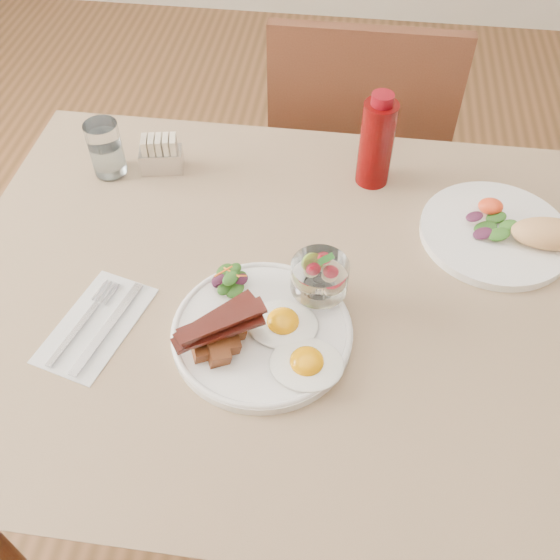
{
  "coord_description": "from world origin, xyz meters",
  "views": [
    {
      "loc": [
        -0.02,
        -0.66,
        1.54
      ],
      "look_at": [
        -0.1,
        -0.04,
        0.82
      ],
      "focal_mm": 40.0,
      "sensor_mm": 36.0,
      "label": 1
    }
  ],
  "objects_px": {
    "second_plate": "(508,232)",
    "ketchup_bottle": "(376,142)",
    "fruit_cup": "(320,277)",
    "water_glass": "(107,152)",
    "hot_sauce_bottle": "(378,157)",
    "main_plate": "(262,332)",
    "table": "(342,326)",
    "sugar_caddy": "(161,156)",
    "chair_far": "(355,156)"
  },
  "relations": [
    {
      "from": "water_glass",
      "to": "table",
      "type": "bearing_deg",
      "value": -27.77
    },
    {
      "from": "ketchup_bottle",
      "to": "water_glass",
      "type": "height_order",
      "value": "ketchup_bottle"
    },
    {
      "from": "ketchup_bottle",
      "to": "chair_far",
      "type": "bearing_deg",
      "value": 94.66
    },
    {
      "from": "table",
      "to": "second_plate",
      "type": "relative_size",
      "value": 4.73
    },
    {
      "from": "second_plate",
      "to": "ketchup_bottle",
      "type": "distance_m",
      "value": 0.29
    },
    {
      "from": "main_plate",
      "to": "ketchup_bottle",
      "type": "height_order",
      "value": "ketchup_bottle"
    },
    {
      "from": "fruit_cup",
      "to": "water_glass",
      "type": "height_order",
      "value": "water_glass"
    },
    {
      "from": "water_glass",
      "to": "ketchup_bottle",
      "type": "bearing_deg",
      "value": 4.87
    },
    {
      "from": "table",
      "to": "main_plate",
      "type": "distance_m",
      "value": 0.19
    },
    {
      "from": "hot_sauce_bottle",
      "to": "sugar_caddy",
      "type": "distance_m",
      "value": 0.42
    },
    {
      "from": "fruit_cup",
      "to": "hot_sauce_bottle",
      "type": "height_order",
      "value": "hot_sauce_bottle"
    },
    {
      "from": "fruit_cup",
      "to": "ketchup_bottle",
      "type": "xyz_separation_m",
      "value": [
        0.07,
        0.32,
        0.02
      ]
    },
    {
      "from": "table",
      "to": "fruit_cup",
      "type": "distance_m",
      "value": 0.16
    },
    {
      "from": "second_plate",
      "to": "water_glass",
      "type": "relative_size",
      "value": 2.56
    },
    {
      "from": "hot_sauce_bottle",
      "to": "sugar_caddy",
      "type": "relative_size",
      "value": 1.39
    },
    {
      "from": "fruit_cup",
      "to": "table",
      "type": "bearing_deg",
      "value": 31.36
    },
    {
      "from": "table",
      "to": "fruit_cup",
      "type": "bearing_deg",
      "value": -148.64
    },
    {
      "from": "sugar_caddy",
      "to": "main_plate",
      "type": "bearing_deg",
      "value": -66.86
    },
    {
      "from": "chair_far",
      "to": "main_plate",
      "type": "height_order",
      "value": "chair_far"
    },
    {
      "from": "second_plate",
      "to": "ketchup_bottle",
      "type": "relative_size",
      "value": 1.49
    },
    {
      "from": "chair_far",
      "to": "second_plate",
      "type": "xyz_separation_m",
      "value": [
        0.27,
        -0.5,
        0.24
      ]
    },
    {
      "from": "main_plate",
      "to": "ketchup_bottle",
      "type": "bearing_deg",
      "value": 68.85
    },
    {
      "from": "table",
      "to": "chair_far",
      "type": "xyz_separation_m",
      "value": [
        0.0,
        0.66,
        -0.14
      ]
    },
    {
      "from": "table",
      "to": "water_glass",
      "type": "height_order",
      "value": "water_glass"
    },
    {
      "from": "main_plate",
      "to": "fruit_cup",
      "type": "bearing_deg",
      "value": 43.31
    },
    {
      "from": "main_plate",
      "to": "chair_far",
      "type": "bearing_deg",
      "value": 80.8
    },
    {
      "from": "sugar_caddy",
      "to": "chair_far",
      "type": "bearing_deg",
      "value": 34.63
    },
    {
      "from": "water_glass",
      "to": "sugar_caddy",
      "type": "bearing_deg",
      "value": 11.57
    },
    {
      "from": "second_plate",
      "to": "sugar_caddy",
      "type": "relative_size",
      "value": 3.15
    },
    {
      "from": "hot_sauce_bottle",
      "to": "main_plate",
      "type": "bearing_deg",
      "value": -112.33
    },
    {
      "from": "fruit_cup",
      "to": "sugar_caddy",
      "type": "relative_size",
      "value": 1.02
    },
    {
      "from": "ketchup_bottle",
      "to": "water_glass",
      "type": "distance_m",
      "value": 0.51
    },
    {
      "from": "second_plate",
      "to": "ketchup_bottle",
      "type": "xyz_separation_m",
      "value": [
        -0.24,
        0.13,
        0.07
      ]
    },
    {
      "from": "main_plate",
      "to": "sugar_caddy",
      "type": "distance_m",
      "value": 0.45
    },
    {
      "from": "chair_far",
      "to": "main_plate",
      "type": "relative_size",
      "value": 3.32
    },
    {
      "from": "second_plate",
      "to": "sugar_caddy",
      "type": "height_order",
      "value": "sugar_caddy"
    },
    {
      "from": "main_plate",
      "to": "second_plate",
      "type": "relative_size",
      "value": 1.0
    },
    {
      "from": "chair_far",
      "to": "sugar_caddy",
      "type": "bearing_deg",
      "value": -134.2
    },
    {
      "from": "fruit_cup",
      "to": "ketchup_bottle",
      "type": "relative_size",
      "value": 0.48
    },
    {
      "from": "fruit_cup",
      "to": "water_glass",
      "type": "relative_size",
      "value": 0.83
    },
    {
      "from": "ketchup_bottle",
      "to": "hot_sauce_bottle",
      "type": "height_order",
      "value": "ketchup_bottle"
    },
    {
      "from": "fruit_cup",
      "to": "hot_sauce_bottle",
      "type": "distance_m",
      "value": 0.33
    },
    {
      "from": "fruit_cup",
      "to": "second_plate",
      "type": "xyz_separation_m",
      "value": [
        0.32,
        0.19,
        -0.05
      ]
    },
    {
      "from": "table",
      "to": "sugar_caddy",
      "type": "bearing_deg",
      "value": 144.31
    },
    {
      "from": "table",
      "to": "fruit_cup",
      "type": "relative_size",
      "value": 14.64
    },
    {
      "from": "chair_far",
      "to": "hot_sauce_bottle",
      "type": "height_order",
      "value": "chair_far"
    },
    {
      "from": "chair_far",
      "to": "main_plate",
      "type": "distance_m",
      "value": 0.81
    },
    {
      "from": "table",
      "to": "chair_far",
      "type": "distance_m",
      "value": 0.68
    },
    {
      "from": "chair_far",
      "to": "second_plate",
      "type": "distance_m",
      "value": 0.62
    },
    {
      "from": "table",
      "to": "hot_sauce_bottle",
      "type": "height_order",
      "value": "hot_sauce_bottle"
    }
  ]
}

